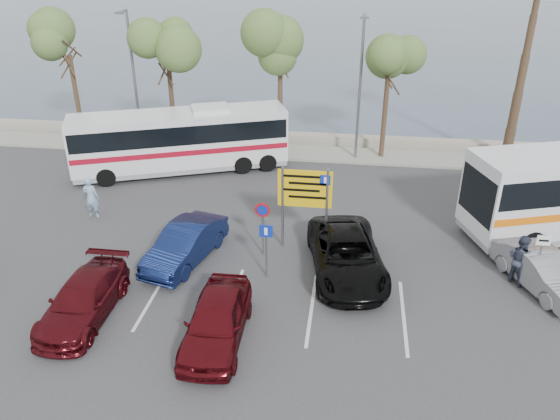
# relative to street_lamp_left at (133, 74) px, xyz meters

# --- Properties ---
(ground) EXTENTS (120.00, 120.00, 0.00)m
(ground) POSITION_rel_street_lamp_left_xyz_m (10.00, -13.52, -4.60)
(ground) COLOR #353538
(ground) RESTS_ON ground
(kerb_strip) EXTENTS (44.00, 2.40, 0.15)m
(kerb_strip) POSITION_rel_street_lamp_left_xyz_m (10.00, 0.48, -4.52)
(kerb_strip) COLOR gray
(kerb_strip) RESTS_ON ground
(seawall) EXTENTS (48.00, 0.80, 0.60)m
(seawall) POSITION_rel_street_lamp_left_xyz_m (10.00, 2.48, -4.30)
(seawall) COLOR gray
(seawall) RESTS_ON ground
(sea) EXTENTS (140.00, 140.00, 0.00)m
(sea) POSITION_rel_street_lamp_left_xyz_m (10.00, 46.48, -4.59)
(sea) COLOR #3A4C5C
(sea) RESTS_ON ground
(tree_far_left) EXTENTS (3.20, 3.20, 7.60)m
(tree_far_left) POSITION_rel_street_lamp_left_xyz_m (-4.00, 0.48, 1.73)
(tree_far_left) COLOR #382619
(tree_far_left) RESTS_ON kerb_strip
(tree_left) EXTENTS (3.20, 3.20, 7.20)m
(tree_left) POSITION_rel_street_lamp_left_xyz_m (2.00, 0.48, 1.41)
(tree_left) COLOR #382619
(tree_left) RESTS_ON kerb_strip
(tree_mid) EXTENTS (3.20, 3.20, 8.00)m
(tree_mid) POSITION_rel_street_lamp_left_xyz_m (8.50, 0.48, 2.06)
(tree_mid) COLOR #382619
(tree_mid) RESTS_ON kerb_strip
(tree_right) EXTENTS (3.20, 3.20, 7.40)m
(tree_right) POSITION_rel_street_lamp_left_xyz_m (14.50, 0.48, 1.57)
(tree_right) COLOR #382619
(tree_right) RESTS_ON kerb_strip
(street_lamp_left) EXTENTS (0.45, 1.15, 8.01)m
(street_lamp_left) POSITION_rel_street_lamp_left_xyz_m (0.00, 0.00, 0.00)
(street_lamp_left) COLOR slate
(street_lamp_left) RESTS_ON kerb_strip
(street_lamp_right) EXTENTS (0.45, 1.15, 8.01)m
(street_lamp_right) POSITION_rel_street_lamp_left_xyz_m (13.00, 0.00, 0.00)
(street_lamp_right) COLOR slate
(street_lamp_right) RESTS_ON kerb_strip
(direction_sign) EXTENTS (2.20, 0.12, 3.60)m
(direction_sign) POSITION_rel_street_lamp_left_xyz_m (11.00, -10.32, -2.17)
(direction_sign) COLOR slate
(direction_sign) RESTS_ON ground
(sign_no_stop) EXTENTS (0.60, 0.08, 2.35)m
(sign_no_stop) POSITION_rel_street_lamp_left_xyz_m (9.40, -11.13, -3.02)
(sign_no_stop) COLOR slate
(sign_no_stop) RESTS_ON ground
(sign_parking) EXTENTS (0.50, 0.07, 2.25)m
(sign_parking) POSITION_rel_street_lamp_left_xyz_m (9.80, -12.73, -3.13)
(sign_parking) COLOR slate
(sign_parking) RESTS_ON ground
(sign_taxi) EXTENTS (0.50, 0.07, 2.20)m
(sign_taxi) POSITION_rel_street_lamp_left_xyz_m (19.80, -12.03, -3.18)
(sign_taxi) COLOR slate
(sign_taxi) RESTS_ON ground
(lane_markings) EXTENTS (12.02, 4.20, 0.01)m
(lane_markings) POSITION_rel_street_lamp_left_xyz_m (8.86, -14.52, -4.60)
(lane_markings) COLOR silver
(lane_markings) RESTS_ON ground
(coach_bus_left) EXTENTS (11.59, 6.50, 3.58)m
(coach_bus_left) POSITION_rel_street_lamp_left_xyz_m (3.50, -3.02, -2.94)
(coach_bus_left) COLOR silver
(coach_bus_left) RESTS_ON ground
(car_blue) EXTENTS (2.64, 4.82, 1.51)m
(car_blue) POSITION_rel_street_lamp_left_xyz_m (6.40, -12.02, -3.85)
(car_blue) COLOR #0F1B48
(car_blue) RESTS_ON ground
(car_maroon) EXTENTS (1.90, 4.68, 1.36)m
(car_maroon) POSITION_rel_street_lamp_left_xyz_m (4.00, -16.01, -3.92)
(car_maroon) COLOR #4A0C12
(car_maroon) RESTS_ON ground
(car_red) EXTENTS (1.93, 4.57, 1.54)m
(car_red) POSITION_rel_street_lamp_left_xyz_m (8.80, -16.57, -3.83)
(car_red) COLOR #4F0B10
(car_red) RESTS_ON ground
(suv_black) EXTENTS (3.59, 6.06, 1.58)m
(suv_black) POSITION_rel_street_lamp_left_xyz_m (12.81, -12.02, -3.81)
(suv_black) COLOR black
(suv_black) RESTS_ON ground
(car_silver_b) EXTENTS (3.09, 4.52, 1.41)m
(car_silver_b) POSITION_rel_street_lamp_left_xyz_m (20.00, -12.02, -3.89)
(car_silver_b) COLOR #95969B
(car_silver_b) RESTS_ON ground
(pedestrian_near) EXTENTS (0.73, 0.49, 1.99)m
(pedestrian_near) POSITION_rel_street_lamp_left_xyz_m (1.00, -8.91, -3.60)
(pedestrian_near) COLOR #86A5C3
(pedestrian_near) RESTS_ON ground
(pedestrian_far) EXTENTS (1.18, 1.22, 1.98)m
(pedestrian_far) POSITION_rel_street_lamp_left_xyz_m (19.23, -11.77, -3.61)
(pedestrian_far) COLOR #32384B
(pedestrian_far) RESTS_ON ground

